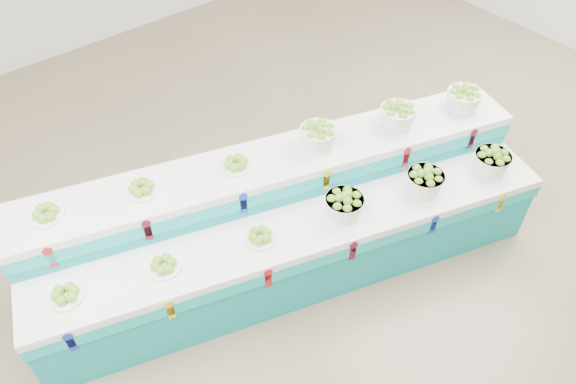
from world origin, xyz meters
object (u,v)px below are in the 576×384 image
at_px(display_stand, 288,222).
at_px(basket_lower_left, 344,205).
at_px(plate_upper_mid, 141,188).
at_px(basket_upper_right, 464,98).

xyz_separation_m(display_stand, basket_lower_left, (0.27, -0.37, 0.32)).
distance_m(basket_lower_left, plate_upper_mid, 1.57).
height_order(display_stand, plate_upper_mid, plate_upper_mid).
relative_size(display_stand, plate_upper_mid, 17.58).
relative_size(plate_upper_mid, basket_upper_right, 0.78).
bearing_deg(display_stand, plate_upper_mid, 166.22).
relative_size(basket_lower_left, basket_upper_right, 1.00).
xyz_separation_m(display_stand, basket_upper_right, (1.78, -0.29, 0.62)).
distance_m(display_stand, plate_upper_mid, 1.25).
bearing_deg(plate_upper_mid, display_stand, -31.59).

